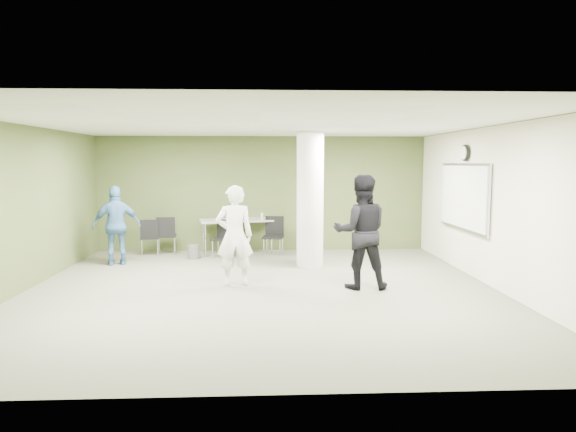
{
  "coord_description": "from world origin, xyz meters",
  "views": [
    {
      "loc": [
        0.05,
        -8.59,
        2.17
      ],
      "look_at": [
        0.49,
        1.0,
        1.16
      ],
      "focal_mm": 32.0,
      "sensor_mm": 36.0,
      "label": 1
    }
  ],
  "objects_px": {
    "woman_white": "(235,236)",
    "chair_back_left": "(149,235)",
    "man_black": "(361,232)",
    "folding_table": "(237,221)",
    "man_blue": "(117,226)"
  },
  "relations": [
    {
      "from": "woman_white",
      "to": "chair_back_left",
      "type": "bearing_deg",
      "value": -63.06
    },
    {
      "from": "woman_white",
      "to": "man_black",
      "type": "height_order",
      "value": "man_black"
    },
    {
      "from": "chair_back_left",
      "to": "woman_white",
      "type": "relative_size",
      "value": 0.48
    },
    {
      "from": "folding_table",
      "to": "woman_white",
      "type": "bearing_deg",
      "value": -99.34
    },
    {
      "from": "man_blue",
      "to": "woman_white",
      "type": "bearing_deg",
      "value": 126.75
    },
    {
      "from": "man_black",
      "to": "man_blue",
      "type": "relative_size",
      "value": 1.17
    },
    {
      "from": "folding_table",
      "to": "man_black",
      "type": "height_order",
      "value": "man_black"
    },
    {
      "from": "folding_table",
      "to": "man_blue",
      "type": "distance_m",
      "value": 2.76
    },
    {
      "from": "chair_back_left",
      "to": "woman_white",
      "type": "xyz_separation_m",
      "value": [
        2.15,
        -3.0,
        0.39
      ]
    },
    {
      "from": "folding_table",
      "to": "man_black",
      "type": "distance_m",
      "value": 4.19
    },
    {
      "from": "man_black",
      "to": "woman_white",
      "type": "bearing_deg",
      "value": -4.99
    },
    {
      "from": "man_black",
      "to": "man_blue",
      "type": "bearing_deg",
      "value": -22.74
    },
    {
      "from": "man_black",
      "to": "man_blue",
      "type": "height_order",
      "value": "man_black"
    },
    {
      "from": "woman_white",
      "to": "man_black",
      "type": "xyz_separation_m",
      "value": [
        2.18,
        -0.29,
        0.09
      ]
    },
    {
      "from": "folding_table",
      "to": "chair_back_left",
      "type": "distance_m",
      "value": 2.05
    }
  ]
}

